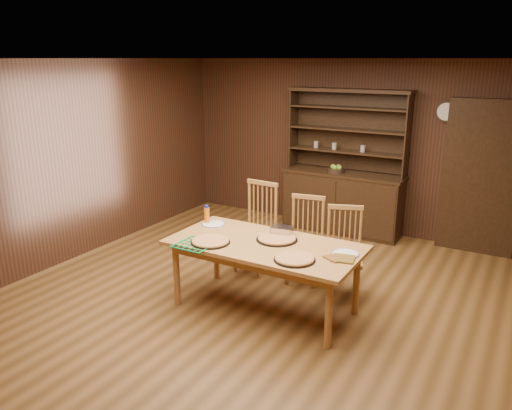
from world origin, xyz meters
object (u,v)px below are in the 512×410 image
Objects in this scene: dining_table at (265,250)px; chair_left at (258,224)px; chair_right at (344,248)px; china_hutch at (343,194)px; chair_center at (305,236)px; juice_bottle at (207,215)px.

dining_table is 1.08m from chair_left.
chair_right is (1.18, -0.10, -0.06)m from chair_left.
china_hutch reaches higher than dining_table.
chair_right is at bearing 53.75° from dining_table.
chair_center is (0.06, 0.91, -0.12)m from dining_table.
chair_right is at bearing -69.23° from china_hutch.
chair_left reaches higher than juice_bottle.
dining_table is 1.93× the size of chair_center.
dining_table is 0.92m from chair_center.
chair_left is (-0.41, -1.92, 0.01)m from china_hutch.
chair_center is (0.24, -1.90, -0.04)m from china_hutch.
dining_table is 0.99m from chair_right.
china_hutch is 2.09× the size of chair_center.
china_hutch reaches higher than juice_bottle.
juice_bottle is (-0.96, -0.67, 0.30)m from chair_center.
dining_table is 9.22× the size of juice_bottle.
chair_center is at bearing 35.06° from juice_bottle.
juice_bottle reaches higher than dining_table.
chair_right reaches higher than dining_table.
china_hutch is 2.82m from dining_table.
chair_right reaches higher than juice_bottle.
china_hutch reaches higher than chair_center.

